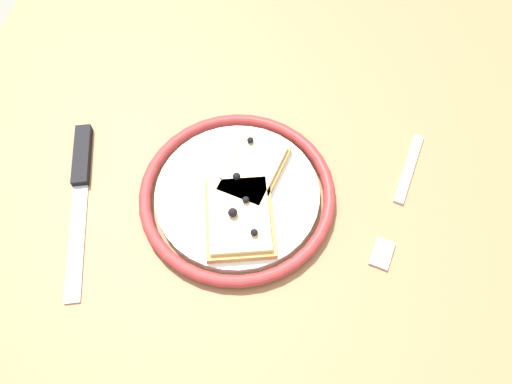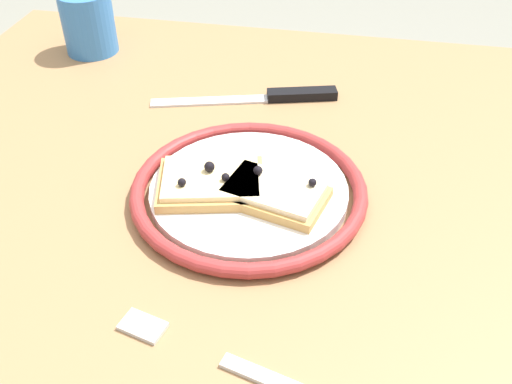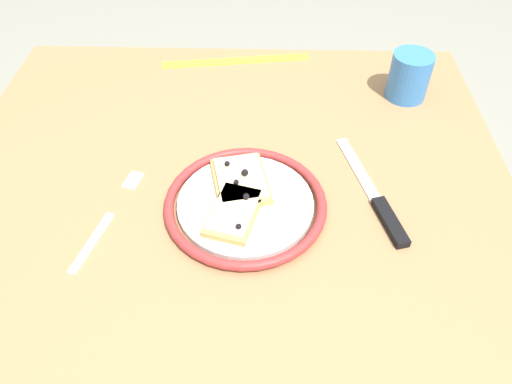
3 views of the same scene
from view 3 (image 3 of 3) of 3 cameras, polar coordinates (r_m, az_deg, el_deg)
The scene contains 8 objects.
dining_table at distance 0.80m, azimuth -3.34°, elevation -7.62°, with size 0.90×0.94×0.76m.
plate at distance 0.71m, azimuth -1.25°, elevation -1.39°, with size 0.24×0.24×0.02m.
pizza_slice_near at distance 0.68m, azimuth -2.62°, elevation -2.39°, with size 0.09×0.11×0.03m.
pizza_slice_far at distance 0.73m, azimuth -1.84°, elevation 1.43°, with size 0.10×0.12×0.03m.
knife at distance 0.74m, azimuth 14.59°, elevation -1.62°, with size 0.08×0.24×0.01m.
fork at distance 0.73m, azimuth -17.11°, elevation -2.90°, with size 0.07×0.20×0.00m.
cup at distance 0.95m, azimuth 17.76°, elevation 12.99°, with size 0.07×0.07×0.09m, color #3372BF.
measuring_tape at distance 1.04m, azimuth -2.42°, elevation 15.32°, with size 0.31×0.02×0.00m, color yellow.
Camera 3 is at (0.06, -0.47, 1.30)m, focal length 33.63 mm.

